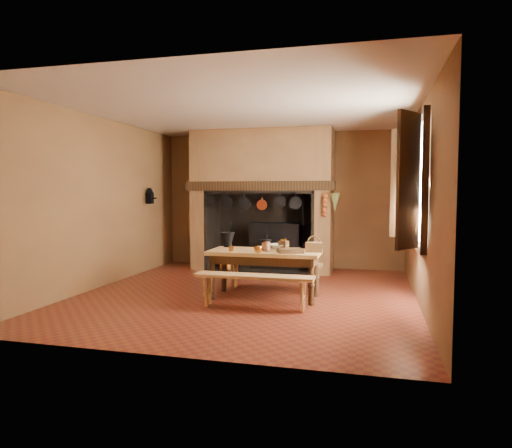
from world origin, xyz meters
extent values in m
plane|color=brown|center=(0.00, 0.00, 0.00)|extent=(5.50, 5.50, 0.00)
plane|color=silver|center=(0.00, 0.00, 2.80)|extent=(5.50, 5.50, 0.00)
cube|color=brown|center=(0.00, 2.75, 1.40)|extent=(5.00, 0.02, 2.80)
cube|color=brown|center=(-2.50, 0.00, 1.40)|extent=(0.02, 5.50, 2.80)
cube|color=brown|center=(2.50, 0.00, 1.40)|extent=(0.02, 5.50, 2.80)
cube|color=brown|center=(0.00, -2.75, 1.40)|extent=(5.00, 0.02, 2.80)
cube|color=brown|center=(-1.55, 2.30, 1.40)|extent=(0.30, 0.90, 2.80)
cube|color=brown|center=(0.95, 2.30, 1.40)|extent=(0.30, 0.90, 2.80)
cube|color=brown|center=(-0.30, 2.30, 2.20)|extent=(2.20, 0.90, 1.20)
cube|color=black|center=(-0.30, 1.90, 1.69)|extent=(2.95, 0.22, 0.18)
cube|color=black|center=(-0.30, 2.72, 0.80)|extent=(2.20, 0.06, 1.60)
cube|color=black|center=(-0.30, 2.30, 0.01)|extent=(2.20, 0.90, 0.02)
cube|color=black|center=(-0.05, 2.45, 0.45)|extent=(1.00, 0.50, 0.90)
cube|color=black|center=(-0.05, 2.43, 0.92)|extent=(1.04, 0.54, 0.04)
cube|color=black|center=(-0.05, 2.19, 0.55)|extent=(0.35, 0.02, 0.45)
cylinder|color=black|center=(0.50, 2.45, 1.25)|extent=(0.10, 0.10, 0.70)
cylinder|color=#B07028|center=(-0.20, 2.17, 0.55)|extent=(0.03, 0.03, 0.03)
cylinder|color=#B07028|center=(0.10, 2.17, 0.55)|extent=(0.03, 0.03, 0.03)
cylinder|color=#B07028|center=(-1.05, 2.30, 0.10)|extent=(0.40, 0.40, 0.20)
cylinder|color=#B07028|center=(-1.00, 2.05, 0.09)|extent=(0.34, 0.34, 0.18)
cube|color=black|center=(-1.25, 2.40, 0.08)|extent=(0.18, 0.18, 0.16)
cone|color=brown|center=(1.18, 1.79, 1.38)|extent=(0.20, 0.20, 0.35)
cube|color=white|center=(2.48, -0.40, 1.70)|extent=(0.02, 1.00, 1.60)
cube|color=#362011|center=(2.45, -0.40, 2.54)|extent=(0.08, 1.16, 0.08)
cube|color=#362011|center=(2.45, -0.40, 0.86)|extent=(0.08, 1.16, 0.08)
cube|color=#362011|center=(2.25, -1.08, 1.70)|extent=(0.29, 0.39, 1.60)
cube|color=#362011|center=(2.25, 0.28, 1.70)|extent=(0.29, 0.39, 1.60)
cube|color=black|center=(-2.42, 1.55, 1.45)|extent=(0.12, 0.12, 0.22)
cone|color=black|center=(-2.42, 1.55, 1.60)|extent=(0.16, 0.16, 0.10)
cylinder|color=black|center=(-2.33, 1.55, 1.45)|extent=(0.12, 0.02, 0.02)
cube|color=tan|center=(0.32, -0.16, 0.68)|extent=(1.64, 0.73, 0.05)
cube|color=#362011|center=(0.32, -0.16, 0.59)|extent=(1.53, 0.62, 0.13)
cylinder|color=#362011|center=(-0.41, -0.43, 0.33)|extent=(0.08, 0.08, 0.65)
cylinder|color=#362011|center=(1.05, -0.43, 0.33)|extent=(0.08, 0.08, 0.65)
cylinder|color=#362011|center=(-0.41, 0.11, 0.33)|extent=(0.08, 0.08, 0.65)
cylinder|color=#362011|center=(1.05, 0.11, 0.33)|extent=(0.08, 0.08, 0.65)
cube|color=tan|center=(0.32, -0.80, 0.44)|extent=(1.63, 0.28, 0.04)
cube|color=tan|center=(0.32, 0.41, 0.42)|extent=(1.57, 0.27, 0.04)
cylinder|color=black|center=(-0.35, 0.12, 0.73)|extent=(0.13, 0.13, 0.04)
cone|color=black|center=(-0.35, 0.12, 0.84)|extent=(0.23, 0.23, 0.19)
cylinder|color=black|center=(-0.32, 0.12, 1.01)|extent=(0.09, 0.05, 0.19)
cylinder|color=black|center=(0.35, -0.21, 0.72)|extent=(0.10, 0.10, 0.03)
cone|color=black|center=(0.35, -0.21, 0.81)|extent=(0.17, 0.17, 0.14)
cylinder|color=black|center=(0.37, -0.21, 0.93)|extent=(0.07, 0.04, 0.14)
cube|color=#362011|center=(0.57, 0.02, 0.77)|extent=(0.16, 0.16, 0.13)
cylinder|color=#B07028|center=(0.57, 0.02, 0.85)|extent=(0.10, 0.10, 0.03)
cylinder|color=black|center=(0.62, 0.02, 0.89)|extent=(0.11, 0.04, 0.04)
cylinder|color=#B07028|center=(-0.13, -0.38, 0.75)|extent=(0.08, 0.08, 0.08)
cylinder|color=#B07028|center=(0.61, 0.04, 0.75)|extent=(0.09, 0.09, 0.08)
imported|color=#C1B794|center=(0.49, 0.08, 0.75)|extent=(0.37, 0.37, 0.07)
cylinder|color=#563020|center=(0.35, -0.23, 0.79)|extent=(0.13, 0.13, 0.16)
cylinder|color=beige|center=(1.04, -0.15, 0.78)|extent=(0.10, 0.10, 0.14)
cube|color=#452A14|center=(1.04, -0.13, 0.78)|extent=(0.27, 0.21, 0.14)
torus|color=#452A14|center=(1.04, -0.13, 0.85)|extent=(0.20, 0.05, 0.20)
cube|color=#362011|center=(0.73, -0.32, 0.74)|extent=(0.42, 0.37, 0.06)
imported|color=#B07028|center=(0.29, -0.45, 0.76)|extent=(0.16, 0.16, 0.10)
camera|label=1|loc=(1.84, -6.67, 1.57)|focal=32.00mm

